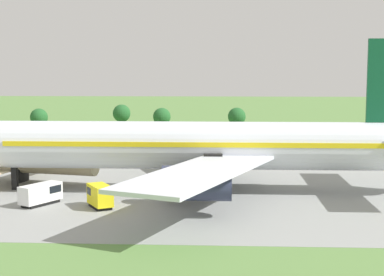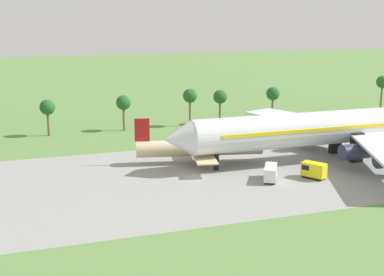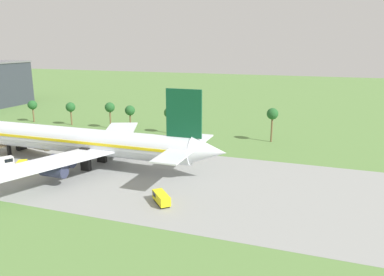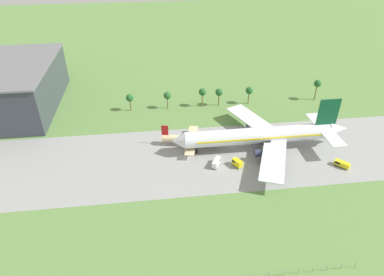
# 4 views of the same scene
# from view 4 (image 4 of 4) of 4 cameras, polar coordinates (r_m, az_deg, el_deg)

# --- Properties ---
(ground_plane) EXTENTS (600.00, 600.00, 0.00)m
(ground_plane) POSITION_cam_4_polar(r_m,az_deg,el_deg) (133.84, -1.19, -3.41)
(ground_plane) COLOR #5B8442
(taxiway_strip) EXTENTS (320.00, 44.00, 0.02)m
(taxiway_strip) POSITION_cam_4_polar(r_m,az_deg,el_deg) (133.83, -1.19, -3.41)
(taxiway_strip) COLOR gray
(taxiway_strip) RESTS_ON ground_plane
(jet_airliner) EXTENTS (72.06, 57.81, 20.66)m
(jet_airliner) POSITION_cam_4_polar(r_m,az_deg,el_deg) (138.78, 11.65, 0.44)
(jet_airliner) COLOR silver
(jet_airliner) RESTS_ON ground_plane
(regional_aircraft) EXTENTS (24.39, 22.15, 8.92)m
(regional_aircraft) POSITION_cam_4_polar(r_m,az_deg,el_deg) (139.64, -0.10, -0.23)
(regional_aircraft) COLOR beige
(regional_aircraft) RESTS_ON ground_plane
(baggage_tug) EXTENTS (3.84, 4.57, 2.82)m
(baggage_tug) POSITION_cam_4_polar(r_m,az_deg,el_deg) (130.16, 7.52, -4.11)
(baggage_tug) COLOR black
(baggage_tug) RESTS_ON ground_plane
(fuel_truck) EXTENTS (4.51, 5.83, 2.59)m
(fuel_truck) POSITION_cam_4_polar(r_m,az_deg,el_deg) (129.78, 4.14, -4.06)
(fuel_truck) COLOR black
(fuel_truck) RESTS_ON ground_plane
(catering_van) EXTENTS (5.19, 5.39, 2.17)m
(catering_van) POSITION_cam_4_polar(r_m,az_deg,el_deg) (140.78, 23.65, -3.97)
(catering_van) COLOR black
(catering_van) RESTS_ON ground_plane
(terminal_building) EXTENTS (36.72, 61.20, 21.79)m
(terminal_building) POSITION_cam_4_polar(r_m,az_deg,el_deg) (186.53, -27.29, 7.66)
(terminal_building) COLOR #333842
(terminal_building) RESTS_ON ground_plane
(palm_tree_row) EXTENTS (97.22, 3.60, 10.85)m
(palm_tree_row) POSITION_cam_4_polar(r_m,az_deg,el_deg) (168.99, 3.93, 7.63)
(palm_tree_row) COLOR brown
(palm_tree_row) RESTS_ON ground_plane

